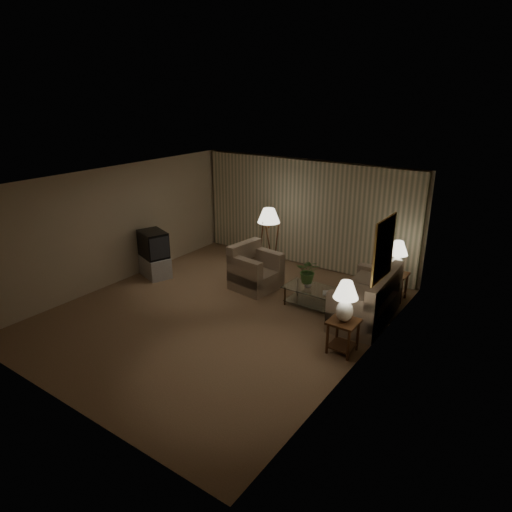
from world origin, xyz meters
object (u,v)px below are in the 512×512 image
Objects in this scene: armchair at (256,272)px; table_lamp_near at (346,298)px; crt_tv at (153,244)px; side_table_near at (343,331)px; coffee_table at (314,295)px; vase at (308,283)px; side_table_far at (395,281)px; ottoman at (257,269)px; tv_cabinet at (155,266)px; sofa at (365,300)px; floor_lamp at (269,240)px; table_lamp_far at (398,254)px.

table_lamp_near reaches higher than armchair.
side_table_near is at bearing 13.82° from crt_tv.
vase reaches higher than coffee_table.
vase is (-1.38, -1.35, 0.10)m from side_table_far.
tv_cabinet is at bearing -145.54° from ottoman.
side_table_near is (0.15, -1.35, 0.00)m from sofa.
ottoman is 3.48× the size of vase.
sofa is at bearing 5.30° from coffee_table.
crt_tv reaches higher than tv_cabinet.
tv_cabinet is (-5.20, 0.55, -0.15)m from side_table_near.
sofa is at bearing -17.15° from floor_lamp.
side_table_far is at bearing 26.57° from table_lamp_far.
coffee_table is 7.42× the size of vase.
floor_lamp reaches higher than table_lamp_near.
tv_cabinet is at bearing -169.95° from coffee_table.
sofa is 3.03m from floor_lamp.
tv_cabinet is 2.47m from ottoman.
side_table_near is 0.82× the size of table_lamp_near.
side_table_far is 3.23m from ottoman.
table_lamp_far is 1.97m from coffee_table.
armchair is 2.57m from tv_cabinet.
side_table_far is at bearing 90.00° from table_lamp_near.
floor_lamp reaches higher than crt_tv.
floor_lamp reaches higher than tv_cabinet.
table_lamp_near is at bearing 13.82° from crt_tv.
sofa is 1.16× the size of floor_lamp.
table_lamp_far reaches higher than coffee_table.
ottoman is at bearing 148.37° from table_lamp_near.
vase is (-1.23, -0.10, 0.09)m from sofa.
armchair reaches higher than side_table_near.
crt_tv reaches higher than sofa.
side_table_near is 0.36× the size of floor_lamp.
sofa is 3.19× the size of side_table_near.
floor_lamp is at bearing 57.47° from tv_cabinet.
floor_lamp is at bearing 143.45° from table_lamp_near.
table_lamp_near is 0.44× the size of floor_lamp.
table_lamp_near reaches higher than vase.
floor_lamp is 2.87× the size of ottoman.
side_table_near is at bearing -90.00° from table_lamp_far.
ottoman is (-3.16, -0.65, -0.83)m from table_lamp_far.
vase is (1.39, -0.10, 0.09)m from armchair.
table_lamp_far is 0.74× the size of tv_cabinet.
coffee_table is 2.06m from ottoman.
table_lamp_far reaches higher than tv_cabinet.
armchair is 1.21× the size of tv_cabinet.
floor_lamp is at bearing -110.28° from sofa.
armchair is 1.35× the size of crt_tv.
side_table_near is at bearing 3.22° from sofa.
vase is (-1.38, 1.25, 0.09)m from side_table_near.
tv_cabinet is at bearing -169.56° from vase.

